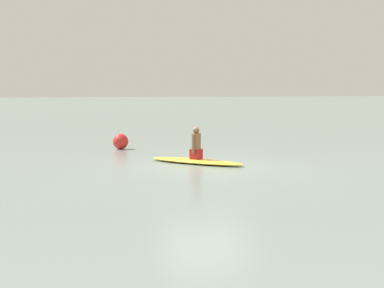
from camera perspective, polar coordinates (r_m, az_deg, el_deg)
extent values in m
plane|color=slate|center=(14.29, 1.46, -2.49)|extent=(400.00, 400.00, 0.00)
ellipsoid|color=gold|center=(14.88, 0.46, -1.91)|extent=(2.87, 2.34, 0.13)
cube|color=#A51E23|center=(14.86, 0.46, -1.11)|extent=(0.39, 0.38, 0.29)
cylinder|color=brown|center=(14.82, 0.46, 0.28)|extent=(0.37, 0.37, 0.48)
sphere|color=brown|center=(14.79, 0.46, 1.54)|extent=(0.19, 0.19, 0.19)
cylinder|color=brown|center=(14.97, 0.78, 0.10)|extent=(0.11, 0.11, 0.53)
cylinder|color=brown|center=(14.69, 0.14, -0.01)|extent=(0.11, 0.11, 0.53)
sphere|color=red|center=(18.74, -7.90, 0.28)|extent=(0.56, 0.56, 0.56)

